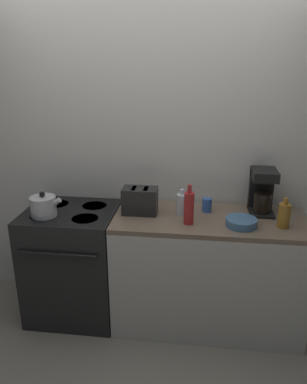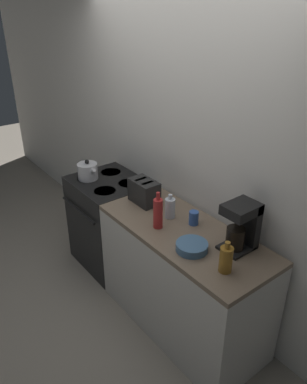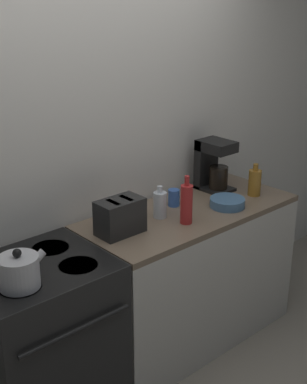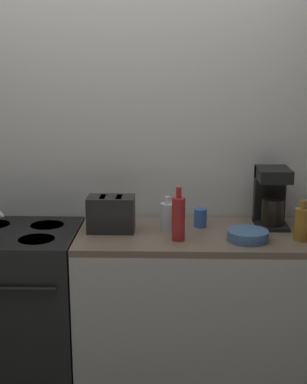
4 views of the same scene
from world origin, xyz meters
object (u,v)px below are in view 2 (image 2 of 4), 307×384
kettle (88,171)px  cup_blue (194,218)px  bottle_amber (226,259)px  bowl (192,247)px  toaster (144,192)px  stove (110,221)px  bottle_red (158,213)px  bottle_clear (170,208)px  coffee_maker (242,225)px

kettle → cup_blue: kettle is taller
kettle → bottle_amber: bearing=0.6°
bowl → toaster: bearing=169.1°
toaster → cup_blue: toaster is taller
stove → bottle_amber: size_ratio=4.24×
stove → kettle: bearing=-141.4°
bottle_red → bottle_clear: bearing=109.4°
stove → bottle_amber: bearing=-3.8°
toaster → bottle_red: 0.40m
bottle_clear → bottle_red: bottle_red is taller
toaster → bottle_red: (0.37, -0.15, 0.02)m
bottle_red → cup_blue: (0.13, 0.24, -0.07)m
coffee_maker → bottle_red: coffee_maker is taller
toaster → bowl: 0.75m
coffee_maker → bottle_red: size_ratio=1.18×
bottle_red → bottle_amber: (0.65, 0.02, -0.03)m
cup_blue → bowl: bearing=-44.8°
stove → toaster: 0.77m
toaster → bottle_clear: 0.31m
stove → bowl: 1.37m
stove → bowl: bowl is taller
bottle_amber → bowl: size_ratio=0.99×
toaster → coffee_maker: coffee_maker is taller
stove → bottle_red: size_ratio=3.16×
stove → cup_blue: (1.05, 0.12, 0.50)m
coffee_maker → bottle_amber: size_ratio=1.58×
bowl → kettle: bearing=-179.9°
kettle → toaster: 0.71m
coffee_maker → toaster: bearing=-171.2°
kettle → toaster: toaster is taller
bottle_amber → bowl: (-0.29, -0.02, -0.06)m
bottle_red → toaster: bearing=158.6°
stove → bottle_amber: (1.57, -0.10, 0.53)m
coffee_maker → bowl: size_ratio=1.56×
stove → bottle_red: bottle_red is taller
stove → bottle_amber: 1.66m
bottle_clear → bottle_red: size_ratio=0.68×
kettle → bowl: kettle is taller
bottle_clear → bottle_red: (0.06, -0.16, 0.04)m
cup_blue → bottle_red: bearing=-118.6°
kettle → coffee_maker: coffee_maker is taller
bottle_amber → kettle: bearing=-179.4°
bottle_red → bottle_amber: size_ratio=1.34×
toaster → bottle_red: bottle_red is taller
kettle → bottle_amber: size_ratio=1.10×
bottle_clear → bottle_amber: (0.71, -0.14, 0.01)m
kettle → cup_blue: 1.22m
toaster → cup_blue: 0.51m
kettle → bottle_clear: size_ratio=1.21×
kettle → bottle_clear: bearing=9.1°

